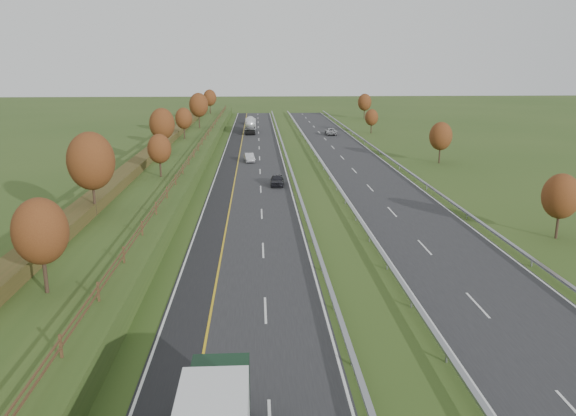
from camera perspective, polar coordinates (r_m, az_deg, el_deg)
The scene contains 18 objects.
ground at distance 79.31m, azimuth 2.06°, elevation 3.20°, with size 400.00×400.00×0.00m, color #30491A.
near_carriageway at distance 83.90m, azimuth -3.72°, elevation 3.82°, with size 10.50×200.00×0.04m, color #232326.
far_carriageway at distance 85.34m, azimuth 7.46°, elevation 3.91°, with size 10.50×200.00×0.04m, color #232326.
hard_shoulder at distance 84.02m, azimuth -6.28°, elevation 3.78°, with size 3.00×200.00×0.04m, color black.
lane_markings at distance 83.96m, azimuth 0.67°, elevation 3.88°, with size 26.75×200.00×0.01m.
embankment_left at distance 84.86m, azimuth -12.56°, elevation 4.30°, with size 12.00×200.00×2.00m, color #30491A.
hedge_left at distance 84.96m, azimuth -13.95°, elevation 5.29°, with size 2.20×180.00×1.10m, color #3A3B18.
fence_left at distance 83.56m, azimuth -9.61°, elevation 5.49°, with size 0.12×189.06×1.20m.
median_barrier_near at distance 83.93m, azimuth 0.18°, elevation 4.27°, with size 0.32×200.00×0.71m.
median_barrier_far at distance 84.38m, azimuth 3.65°, elevation 4.29°, with size 0.32×200.00×0.71m.
outer_barrier_far at distance 86.49m, azimuth 11.26°, elevation 4.29°, with size 0.32×200.00×0.71m.
trees_left at distance 80.75m, azimuth -12.90°, elevation 7.63°, with size 6.64×164.30×7.66m.
trees_far at distance 115.91m, azimuth 11.43°, elevation 8.63°, with size 8.45×118.60×7.12m.
road_tanker at distance 130.89m, azimuth -3.85°, elevation 8.47°, with size 2.40×11.22×3.46m.
car_dark_near at distance 73.25m, azimuth -1.11°, elevation 2.87°, with size 1.69×4.21×1.43m, color black.
car_silver_mid at distance 91.47m, azimuth -3.95°, elevation 5.15°, with size 1.43×4.11×1.35m, color #A3A3A7.
car_small_far at distance 149.06m, azimuth -3.96°, elevation 8.76°, with size 1.96×4.81×1.40m, color #141D3F.
car_oncoming at distance 126.97m, azimuth 4.37°, elevation 7.78°, with size 2.46×5.34×1.48m, color #A3A3A7.
Camera 1 is at (0.86, -22.46, 15.48)m, focal length 35.00 mm.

